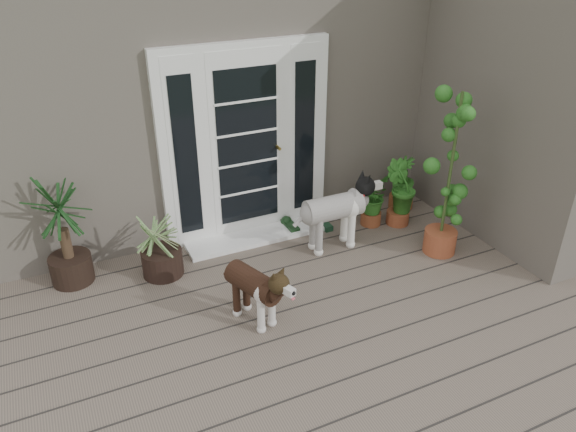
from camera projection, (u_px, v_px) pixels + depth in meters
name	position (u px, v px, depth m)	size (l,w,h in m)	color
deck	(364.00, 345.00, 4.77)	(6.20, 4.60, 0.12)	#6B5B4C
house_main	(204.00, 67.00, 7.44)	(7.40, 4.00, 3.10)	#665E54
house_wing	(545.00, 103.00, 6.02)	(1.60, 2.40, 3.10)	#665E54
door_unit	(246.00, 143.00, 5.91)	(1.90, 0.14, 2.15)	white
door_step	(256.00, 236.00, 6.25)	(1.60, 0.40, 0.05)	white
brindle_dog	(254.00, 293.00, 4.84)	(0.31, 0.72, 0.60)	#371F14
white_dog	(333.00, 219.00, 5.91)	(0.37, 0.86, 0.72)	beige
spider_plant	(160.00, 243.00, 5.46)	(0.69, 0.69, 0.73)	#9BB16D
yucca	(63.00, 232.00, 5.26)	(0.78, 0.78, 1.13)	#113311
herb_a	(372.00, 205.00, 6.43)	(0.40, 0.40, 0.51)	#1D651E
herb_b	(399.00, 201.00, 6.43)	(0.38, 0.38, 0.58)	#26631C
herb_c	(402.00, 188.00, 6.81)	(0.34, 0.34, 0.52)	#1A5117
sapling	(450.00, 174.00, 5.57)	(0.54, 0.54, 1.84)	#1D631C
clog_left	(290.00, 226.00, 6.40)	(0.16, 0.34, 0.10)	black
clog_right	(325.00, 224.00, 6.45)	(0.13, 0.28, 0.08)	#153621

